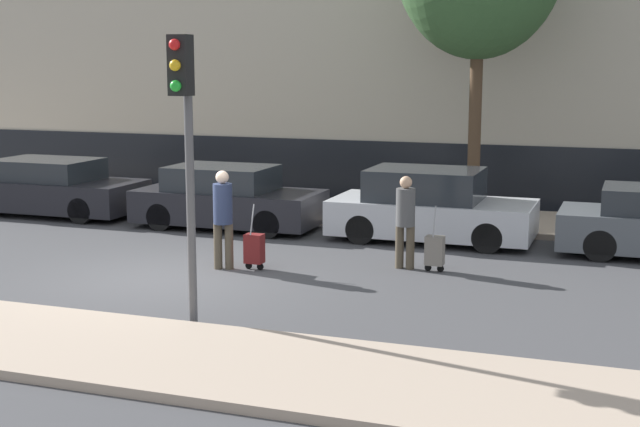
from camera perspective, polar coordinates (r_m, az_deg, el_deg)
ground_plane at (r=15.45m, az=-9.90°, el=-4.08°), size 80.00×80.00×0.00m
sidewalk_near at (r=12.44m, az=-18.53°, el=-7.56°), size 28.00×2.50×0.12m
sidewalk_far at (r=21.67m, az=-0.75°, el=0.20°), size 28.00×3.00×0.12m
building_facade at (r=24.49m, az=1.98°, el=12.69°), size 28.00×2.21×9.87m
parked_car_0 at (r=22.32m, az=-16.76°, el=1.55°), size 4.30×1.88×1.33m
parked_car_1 at (r=19.76m, az=-5.97°, el=0.93°), size 4.09×1.80×1.37m
parked_car_2 at (r=18.39m, az=7.07°, el=0.38°), size 4.11×1.90×1.48m
pedestrian_left at (r=15.76m, az=-6.23°, el=0.01°), size 0.34×0.34×1.76m
trolley_left at (r=15.79m, az=-4.23°, el=-2.26°), size 0.34×0.29×1.18m
pedestrian_right at (r=15.78m, az=5.49°, el=-0.20°), size 0.35×0.34×1.66m
trolley_right at (r=15.73m, az=7.35°, el=-2.37°), size 0.34×0.29×1.17m
traffic_light at (r=12.14m, az=-8.65°, el=5.79°), size 0.28×0.47×4.00m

